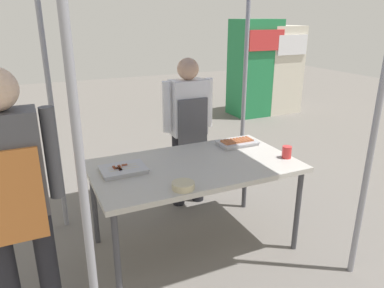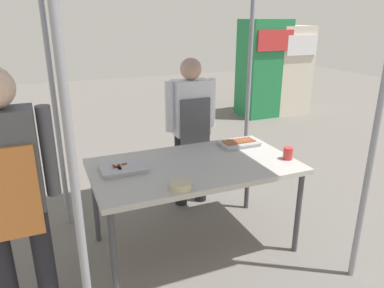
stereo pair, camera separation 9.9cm
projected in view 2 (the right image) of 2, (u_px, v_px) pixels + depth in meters
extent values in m
plane|color=#66605B|center=(194.00, 245.00, 3.11)|extent=(18.00, 18.00, 0.00)
cube|color=#B7B2A8|center=(194.00, 166.00, 2.87)|extent=(1.60, 0.90, 0.04)
cylinder|color=#3F3F44|center=(114.00, 257.00, 2.38)|extent=(0.04, 0.04, 0.71)
cylinder|color=#3F3F44|center=(298.00, 213.00, 2.92)|extent=(0.04, 0.04, 0.71)
cylinder|color=#3F3F44|center=(95.00, 204.00, 3.06)|extent=(0.04, 0.04, 0.71)
cylinder|color=#3F3F44|center=(248.00, 176.00, 3.60)|extent=(0.04, 0.04, 0.71)
cylinder|color=gray|center=(74.00, 175.00, 1.68)|extent=(0.04, 0.04, 2.31)
cylinder|color=gray|center=(376.00, 129.00, 2.37)|extent=(0.04, 0.04, 2.31)
cylinder|color=gray|center=(54.00, 103.00, 3.07)|extent=(0.04, 0.04, 2.31)
cylinder|color=gray|center=(249.00, 87.00, 3.77)|extent=(0.04, 0.04, 2.31)
cube|color=#ADADB2|center=(239.00, 144.00, 3.27)|extent=(0.34, 0.21, 0.02)
cube|color=#ADADB2|center=(239.00, 142.00, 3.26)|extent=(0.35, 0.22, 0.01)
cylinder|color=#B7663D|center=(226.00, 143.00, 3.21)|extent=(0.03, 0.12, 0.03)
cylinder|color=#B7663D|center=(229.00, 143.00, 3.23)|extent=(0.03, 0.12, 0.03)
cylinder|color=#B7663D|center=(233.00, 142.00, 3.24)|extent=(0.03, 0.12, 0.03)
cylinder|color=#B7663D|center=(236.00, 142.00, 3.25)|extent=(0.03, 0.12, 0.03)
cylinder|color=#B7663D|center=(239.00, 142.00, 3.26)|extent=(0.03, 0.12, 0.03)
cylinder|color=#B7663D|center=(242.00, 141.00, 3.27)|extent=(0.03, 0.12, 0.03)
cylinder|color=#B7663D|center=(245.00, 141.00, 3.28)|extent=(0.03, 0.12, 0.03)
cylinder|color=#B7663D|center=(248.00, 140.00, 3.30)|extent=(0.03, 0.12, 0.03)
cylinder|color=#B7663D|center=(251.00, 140.00, 3.31)|extent=(0.03, 0.12, 0.03)
cube|color=#ADADB2|center=(123.00, 169.00, 2.74)|extent=(0.32, 0.23, 0.02)
cube|color=#ADADB2|center=(123.00, 167.00, 2.73)|extent=(0.33, 0.25, 0.01)
cylinder|color=tan|center=(124.00, 168.00, 2.70)|extent=(0.22, 0.01, 0.01)
cube|color=brown|center=(120.00, 169.00, 2.69)|extent=(0.02, 0.02, 0.02)
cube|color=brown|center=(120.00, 169.00, 2.69)|extent=(0.02, 0.02, 0.02)
cube|color=brown|center=(120.00, 169.00, 2.69)|extent=(0.02, 0.02, 0.02)
cylinder|color=tan|center=(123.00, 167.00, 2.73)|extent=(0.22, 0.01, 0.01)
cube|color=brown|center=(116.00, 168.00, 2.71)|extent=(0.02, 0.02, 0.02)
cube|color=brown|center=(120.00, 167.00, 2.72)|extent=(0.02, 0.02, 0.02)
cube|color=brown|center=(115.00, 168.00, 2.71)|extent=(0.02, 0.02, 0.02)
cube|color=brown|center=(118.00, 167.00, 2.72)|extent=(0.02, 0.02, 0.02)
cylinder|color=tan|center=(122.00, 165.00, 2.76)|extent=(0.22, 0.01, 0.01)
cube|color=brown|center=(123.00, 165.00, 2.76)|extent=(0.02, 0.02, 0.02)
cube|color=brown|center=(114.00, 166.00, 2.74)|extent=(0.02, 0.02, 0.02)
cube|color=brown|center=(126.00, 164.00, 2.77)|extent=(0.02, 0.02, 0.02)
cube|color=brown|center=(119.00, 165.00, 2.75)|extent=(0.02, 0.02, 0.02)
cylinder|color=#BFB28C|center=(181.00, 185.00, 2.45)|extent=(0.16, 0.16, 0.05)
cylinder|color=red|center=(288.00, 153.00, 2.94)|extent=(0.08, 0.08, 0.10)
cylinder|color=black|center=(181.00, 170.00, 3.67)|extent=(0.12, 0.12, 0.75)
cylinder|color=black|center=(201.00, 167.00, 3.75)|extent=(0.12, 0.12, 0.75)
cube|color=white|center=(191.00, 107.00, 3.50)|extent=(0.34, 0.20, 0.53)
cube|color=#4C4C51|center=(195.00, 124.00, 3.45)|extent=(0.30, 0.02, 0.48)
cylinder|color=white|center=(169.00, 107.00, 3.41)|extent=(0.08, 0.08, 0.48)
cylinder|color=white|center=(212.00, 103.00, 3.57)|extent=(0.08, 0.08, 0.48)
sphere|color=tan|center=(191.00, 69.00, 3.38)|extent=(0.20, 0.20, 0.20)
cylinder|color=black|center=(5.00, 275.00, 2.14)|extent=(0.12, 0.12, 0.82)
cylinder|color=black|center=(45.00, 265.00, 2.22)|extent=(0.12, 0.12, 0.82)
cube|color=#4C4C51|center=(6.00, 162.00, 1.95)|extent=(0.34, 0.20, 0.58)
cube|color=#CC7233|center=(9.00, 195.00, 1.90)|extent=(0.30, 0.02, 0.52)
cylinder|color=#4C4C51|center=(49.00, 152.00, 2.02)|extent=(0.08, 0.08, 0.52)
cube|color=#237F47|center=(263.00, 69.00, 6.92)|extent=(0.82, 0.67, 1.79)
cube|color=red|center=(276.00, 40.00, 6.44)|extent=(0.73, 0.03, 0.36)
cube|color=beige|center=(287.00, 70.00, 7.18)|extent=(0.73, 0.72, 1.67)
cube|color=white|center=(302.00, 45.00, 6.68)|extent=(0.66, 0.03, 0.36)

